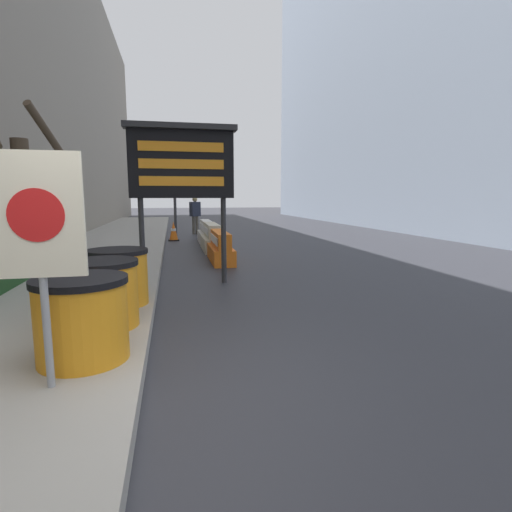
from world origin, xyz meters
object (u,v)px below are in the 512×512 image
object	(u,v)px
message_board	(182,165)
pedestrian_worker	(195,212)
barrel_drum_middle	(102,293)
jersey_barrier_cream	(212,239)
traffic_cone_mid	(224,230)
barrel_drum_foreground	(82,319)
jersey_barrier_orange_near	(221,248)
traffic_light_near_curb	(174,172)
warning_sign	(38,230)
jersey_barrier_white	(206,233)
traffic_cone_near	(174,231)
barrel_drum_back	(118,277)

from	to	relation	value
message_board	pedestrian_worker	size ratio (longest dim) A/B	1.78
barrel_drum_middle	jersey_barrier_cream	xyz separation A→B (m)	(2.02, 7.74, -0.19)
traffic_cone_mid	barrel_drum_foreground	bearing A→B (deg)	-103.26
barrel_drum_middle	jersey_barrier_orange_near	size ratio (longest dim) A/B	0.43
barrel_drum_middle	traffic_light_near_curb	bearing A→B (deg)	85.84
traffic_cone_mid	pedestrian_worker	bearing A→B (deg)	112.40
warning_sign	pedestrian_worker	xyz separation A→B (m)	(1.98, 14.92, -0.44)
traffic_light_near_curb	barrel_drum_middle	bearing A→B (deg)	-94.16
barrel_drum_foreground	jersey_barrier_cream	world-z (taller)	barrel_drum_foreground
jersey_barrier_cream	jersey_barrier_white	bearing A→B (deg)	90.00
barrel_drum_foreground	jersey_barrier_white	size ratio (longest dim) A/B	0.46
barrel_drum_foreground	jersey_barrier_cream	xyz separation A→B (m)	(2.03, 8.73, -0.19)
jersey_barrier_cream	traffic_cone_mid	size ratio (longest dim) A/B	2.85
jersey_barrier_white	pedestrian_worker	world-z (taller)	pedestrian_worker
message_board	traffic_cone_near	bearing A→B (deg)	91.26
message_board	jersey_barrier_white	world-z (taller)	message_board
jersey_barrier_orange_near	traffic_cone_near	bearing A→B (deg)	102.25
barrel_drum_middle	jersey_barrier_white	distance (m)	10.11
barrel_drum_back	jersey_barrier_cream	distance (m)	7.03
jersey_barrier_white	barrel_drum_back	bearing A→B (deg)	-102.45
barrel_drum_back	jersey_barrier_white	distance (m)	9.13
barrel_drum_middle	barrel_drum_back	size ratio (longest dim) A/B	1.00
jersey_barrier_white	jersey_barrier_orange_near	bearing A→B (deg)	-90.00
warning_sign	jersey_barrier_cream	xyz separation A→B (m)	(2.18, 9.26, -1.06)
barrel_drum_middle	traffic_cone_mid	xyz separation A→B (m)	(2.81, 11.00, -0.21)
pedestrian_worker	warning_sign	bearing A→B (deg)	52.65
barrel_drum_middle	jersey_barrier_cream	world-z (taller)	barrel_drum_middle
barrel_drum_middle	barrel_drum_back	xyz separation A→B (m)	(0.05, 0.99, 0.00)
barrel_drum_foreground	traffic_light_near_curb	size ratio (longest dim) A/B	0.22
message_board	barrel_drum_foreground	bearing A→B (deg)	-105.01
traffic_light_near_curb	jersey_barrier_white	bearing A→B (deg)	-71.16
jersey_barrier_orange_near	traffic_light_near_curb	world-z (taller)	traffic_light_near_curb
message_board	traffic_cone_near	size ratio (longest dim) A/B	4.04
barrel_drum_back	jersey_barrier_white	xyz separation A→B (m)	(1.97, 8.91, -0.20)
pedestrian_worker	traffic_cone_mid	bearing A→B (deg)	82.62
jersey_barrier_orange_near	traffic_cone_mid	bearing A→B (deg)	81.91
barrel_drum_middle	traffic_light_near_curb	world-z (taller)	traffic_light_near_curb
barrel_drum_foreground	warning_sign	xyz separation A→B (m)	(-0.15, -0.54, 0.87)
traffic_cone_near	warning_sign	bearing A→B (deg)	-94.66
jersey_barrier_cream	barrel_drum_foreground	bearing A→B (deg)	-103.12
message_board	traffic_cone_near	distance (m)	8.18
traffic_light_near_curb	warning_sign	bearing A→B (deg)	-94.35
barrel_drum_back	traffic_light_near_curb	size ratio (longest dim) A/B	0.22
warning_sign	message_board	bearing A→B (deg)	74.96
message_board	jersey_barrier_orange_near	distance (m)	3.35
message_board	jersey_barrier_orange_near	size ratio (longest dim) A/B	1.50
message_board	traffic_cone_mid	xyz separation A→B (m)	(1.79, 8.12, -1.91)
barrel_drum_foreground	pedestrian_worker	distance (m)	14.50
warning_sign	pedestrian_worker	bearing A→B (deg)	82.43
warning_sign	jersey_barrier_white	world-z (taller)	warning_sign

